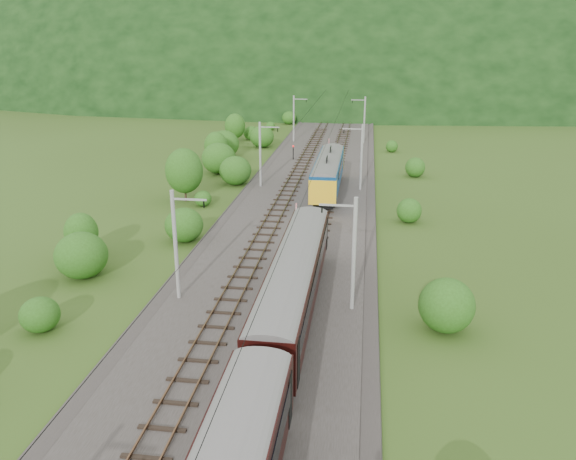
# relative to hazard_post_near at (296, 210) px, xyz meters

# --- Properties ---
(ground) EXTENTS (600.00, 600.00, 0.00)m
(ground) POSITION_rel_hazard_post_near_xyz_m (0.23, -20.27, -1.01)
(ground) COLOR #334C17
(ground) RESTS_ON ground
(railbed) EXTENTS (14.00, 220.00, 0.30)m
(railbed) POSITION_rel_hazard_post_near_xyz_m (0.23, -10.27, -0.86)
(railbed) COLOR #38332D
(railbed) RESTS_ON ground
(track_left) EXTENTS (2.40, 220.00, 0.27)m
(track_left) POSITION_rel_hazard_post_near_xyz_m (-2.17, -10.27, -0.64)
(track_left) COLOR brown
(track_left) RESTS_ON railbed
(track_right) EXTENTS (2.40, 220.00, 0.27)m
(track_right) POSITION_rel_hazard_post_near_xyz_m (2.63, -10.27, -0.64)
(track_right) COLOR brown
(track_right) RESTS_ON railbed
(catenary_left) EXTENTS (2.54, 192.28, 8.00)m
(catenary_left) POSITION_rel_hazard_post_near_xyz_m (-5.89, 11.73, 3.49)
(catenary_left) COLOR gray
(catenary_left) RESTS_ON railbed
(catenary_right) EXTENTS (2.54, 192.28, 8.00)m
(catenary_right) POSITION_rel_hazard_post_near_xyz_m (6.35, 11.73, 3.49)
(catenary_right) COLOR gray
(catenary_right) RESTS_ON railbed
(overhead_wires) EXTENTS (4.83, 198.00, 0.03)m
(overhead_wires) POSITION_rel_hazard_post_near_xyz_m (0.23, -10.27, 6.09)
(overhead_wires) COLOR black
(overhead_wires) RESTS_ON ground
(mountain_main) EXTENTS (504.00, 360.00, 244.00)m
(mountain_main) POSITION_rel_hazard_post_near_xyz_m (0.23, 239.73, -1.01)
(mountain_main) COLOR black
(mountain_main) RESTS_ON ground
(mountain_ridge) EXTENTS (336.00, 280.00, 132.00)m
(mountain_ridge) POSITION_rel_hazard_post_near_xyz_m (-119.77, 279.73, -1.01)
(mountain_ridge) COLOR black
(mountain_ridge) RESTS_ON ground
(hazard_post_near) EXTENTS (0.15, 0.15, 1.41)m
(hazard_post_near) POSITION_rel_hazard_post_near_xyz_m (0.00, 0.00, 0.00)
(hazard_post_near) COLOR red
(hazard_post_near) RESTS_ON railbed
(hazard_post_far) EXTENTS (0.14, 0.14, 1.28)m
(hazard_post_far) POSITION_rel_hazard_post_near_xyz_m (0.60, 40.17, -0.07)
(hazard_post_far) COLOR red
(hazard_post_far) RESTS_ON railbed
(signal) EXTENTS (0.24, 0.24, 2.17)m
(signal) POSITION_rel_hazard_post_near_xyz_m (-4.01, 28.22, 0.56)
(signal) COLOR black
(signal) RESTS_ON railbed
(vegetation_left) EXTENTS (13.53, 151.36, 6.68)m
(vegetation_left) POSITION_rel_hazard_post_near_xyz_m (-14.03, 5.82, 1.37)
(vegetation_left) COLOR #285516
(vegetation_left) RESTS_ON ground
(vegetation_right) EXTENTS (5.38, 102.59, 3.23)m
(vegetation_right) POSITION_rel_hazard_post_near_xyz_m (12.18, -18.20, 0.41)
(vegetation_right) COLOR #285516
(vegetation_right) RESTS_ON ground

